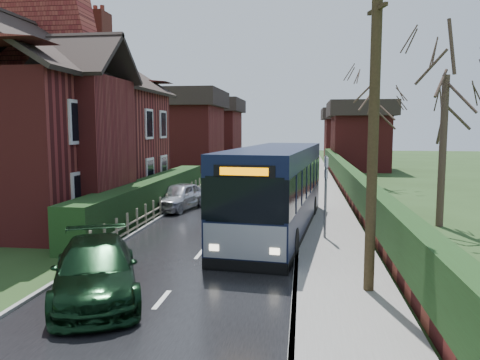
# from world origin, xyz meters

# --- Properties ---
(ground) EXTENTS (140.00, 140.00, 0.00)m
(ground) POSITION_xyz_m (0.00, 0.00, 0.00)
(ground) COLOR #2B491F
(ground) RESTS_ON ground
(road) EXTENTS (6.00, 100.00, 0.02)m
(road) POSITION_xyz_m (0.00, 10.00, 0.01)
(road) COLOR black
(road) RESTS_ON ground
(pavement) EXTENTS (2.50, 100.00, 0.14)m
(pavement) POSITION_xyz_m (4.25, 10.00, 0.07)
(pavement) COLOR slate
(pavement) RESTS_ON ground
(kerb_right) EXTENTS (0.12, 100.00, 0.14)m
(kerb_right) POSITION_xyz_m (3.05, 10.00, 0.07)
(kerb_right) COLOR gray
(kerb_right) RESTS_ON ground
(kerb_left) EXTENTS (0.12, 100.00, 0.10)m
(kerb_left) POSITION_xyz_m (-3.05, 10.00, 0.05)
(kerb_left) COLOR gray
(kerb_left) RESTS_ON ground
(front_hedge) EXTENTS (1.20, 16.00, 1.60)m
(front_hedge) POSITION_xyz_m (-3.90, 5.00, 0.80)
(front_hedge) COLOR black
(front_hedge) RESTS_ON ground
(picket_fence) EXTENTS (0.10, 16.00, 0.90)m
(picket_fence) POSITION_xyz_m (-3.15, 5.00, 0.45)
(picket_fence) COLOR gray
(picket_fence) RESTS_ON ground
(right_wall_hedge) EXTENTS (0.60, 50.00, 1.80)m
(right_wall_hedge) POSITION_xyz_m (5.80, 10.00, 1.02)
(right_wall_hedge) COLOR maroon
(right_wall_hedge) RESTS_ON ground
(brick_house) EXTENTS (9.30, 14.60, 10.30)m
(brick_house) POSITION_xyz_m (-8.73, 4.78, 4.38)
(brick_house) COLOR maroon
(brick_house) RESTS_ON ground
(bus) EXTENTS (3.57, 10.95, 3.27)m
(bus) POSITION_xyz_m (2.20, 1.56, 1.62)
(bus) COLOR black
(bus) RESTS_ON ground
(car_silver) EXTENTS (2.41, 4.12, 1.32)m
(car_silver) POSITION_xyz_m (-2.80, 5.91, 0.66)
(car_silver) COLOR silver
(car_silver) RESTS_ON ground
(car_green) EXTENTS (3.59, 4.98, 1.34)m
(car_green) POSITION_xyz_m (-1.60, -6.00, 0.67)
(car_green) COLOR black
(car_green) RESTS_ON ground
(car_distant) EXTENTS (1.59, 3.64, 1.16)m
(car_distant) POSITION_xyz_m (-0.13, 44.83, 0.58)
(car_distant) COLOR black
(car_distant) RESTS_ON ground
(bus_stop_sign) EXTENTS (0.12, 0.46, 3.03)m
(bus_stop_sign) POSITION_xyz_m (4.00, 0.32, 2.00)
(bus_stop_sign) COLOR slate
(bus_stop_sign) RESTS_ON ground
(telegraph_pole) EXTENTS (0.33, 0.91, 7.15)m
(telegraph_pole) POSITION_xyz_m (4.80, -5.00, 3.62)
(telegraph_pole) COLOR black
(telegraph_pole) RESTS_ON ground
(tree_right_near) EXTENTS (4.02, 4.02, 8.68)m
(tree_right_near) POSITION_xyz_m (8.75, 3.55, 6.48)
(tree_right_near) COLOR #3A2B22
(tree_right_near) RESTS_ON ground
(tree_right_far) EXTENTS (4.46, 4.46, 8.62)m
(tree_right_far) POSITION_xyz_m (8.06, 16.83, 6.44)
(tree_right_far) COLOR #3D2D24
(tree_right_far) RESTS_ON ground
(tree_house_side) EXTENTS (4.66, 4.66, 10.59)m
(tree_house_side) POSITION_xyz_m (-12.49, 10.00, 7.91)
(tree_house_side) COLOR #33251E
(tree_house_side) RESTS_ON ground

